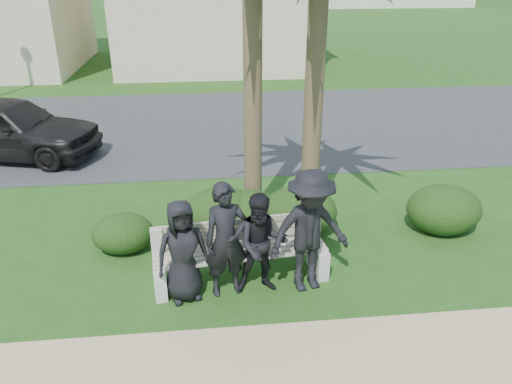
% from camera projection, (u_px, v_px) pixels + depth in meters
% --- Properties ---
extents(ground, '(160.00, 160.00, 0.00)m').
position_uv_depth(ground, '(309.00, 278.00, 7.65)').
color(ground, '#204614').
rests_on(ground, ground).
extents(footpath, '(30.00, 1.60, 0.01)m').
position_uv_depth(footpath, '(340.00, 364.00, 6.03)').
color(footpath, tan).
rests_on(footpath, ground).
extents(asphalt_street, '(160.00, 8.00, 0.01)m').
position_uv_depth(asphalt_street, '(255.00, 124.00, 14.86)').
color(asphalt_street, '#2D2D30').
rests_on(asphalt_street, ground).
extents(park_bench, '(2.65, 0.86, 0.91)m').
position_uv_depth(park_bench, '(241.00, 256.00, 7.45)').
color(park_bench, gray).
rests_on(park_bench, ground).
extents(man_a, '(0.86, 0.69, 1.53)m').
position_uv_depth(man_a, '(182.00, 251.00, 6.92)').
color(man_a, black).
rests_on(man_a, ground).
extents(man_b, '(0.70, 0.53, 1.73)m').
position_uv_depth(man_b, '(226.00, 240.00, 6.99)').
color(man_b, black).
rests_on(man_b, ground).
extents(man_c, '(0.76, 0.60, 1.54)m').
position_uv_depth(man_c, '(262.00, 244.00, 7.07)').
color(man_c, black).
rests_on(man_c, ground).
extents(man_d, '(1.34, 0.95, 1.88)m').
position_uv_depth(man_d, '(309.00, 232.00, 7.06)').
color(man_d, black).
rests_on(man_d, ground).
extents(hedge_a, '(1.02, 0.84, 0.66)m').
position_uv_depth(hedge_a, '(123.00, 232.00, 8.28)').
color(hedge_a, black).
rests_on(hedge_a, ground).
extents(hedge_b, '(1.32, 1.09, 0.86)m').
position_uv_depth(hedge_b, '(222.00, 210.00, 8.78)').
color(hedge_b, black).
rests_on(hedge_b, ground).
extents(hedge_c, '(1.21, 1.00, 0.79)m').
position_uv_depth(hedge_c, '(249.00, 212.00, 8.82)').
color(hedge_c, black).
rests_on(hedge_c, ground).
extents(hedge_d, '(1.36, 1.12, 0.89)m').
position_uv_depth(hedge_d, '(299.00, 210.00, 8.77)').
color(hedge_d, black).
rests_on(hedge_d, ground).
extents(hedge_e, '(1.19, 0.98, 0.77)m').
position_uv_depth(hedge_e, '(444.00, 211.00, 8.84)').
color(hedge_e, black).
rests_on(hedge_e, ground).
extents(hedge_f, '(1.33, 1.10, 0.87)m').
position_uv_depth(hedge_f, '(444.00, 208.00, 8.87)').
color(hedge_f, black).
rests_on(hedge_f, ground).
extents(car_a, '(4.70, 2.85, 1.50)m').
position_uv_depth(car_a, '(8.00, 128.00, 12.09)').
color(car_a, black).
rests_on(car_a, ground).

